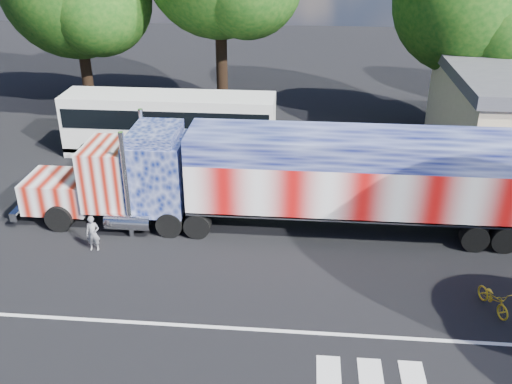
# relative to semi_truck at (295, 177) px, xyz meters

# --- Properties ---
(ground) EXTENTS (100.00, 100.00, 0.00)m
(ground) POSITION_rel_semi_truck_xyz_m (-1.52, -3.65, -2.33)
(ground) COLOR black
(lane_markings) EXTENTS (30.00, 2.67, 0.01)m
(lane_markings) POSITION_rel_semi_truck_xyz_m (0.19, -7.42, -2.33)
(lane_markings) COLOR silver
(lane_markings) RESTS_ON ground
(semi_truck) EXTENTS (21.28, 3.36, 4.54)m
(semi_truck) POSITION_rel_semi_truck_xyz_m (0.00, 0.00, 0.00)
(semi_truck) COLOR black
(semi_truck) RESTS_ON ground
(coach_bus) EXTENTS (11.25, 2.62, 3.27)m
(coach_bus) POSITION_rel_semi_truck_xyz_m (-6.90, 7.56, -0.64)
(coach_bus) COLOR white
(coach_bus) RESTS_ON ground
(woman) EXTENTS (0.57, 0.41, 1.46)m
(woman) POSITION_rel_semi_truck_xyz_m (-7.72, -2.46, -1.61)
(woman) COLOR slate
(woman) RESTS_ON ground
(bicycle) EXTENTS (1.07, 1.71, 0.85)m
(bicycle) POSITION_rel_semi_truck_xyz_m (6.78, -4.91, -1.91)
(bicycle) COLOR gold
(bicycle) RESTS_ON ground
(tree_ne_a) EXTENTS (8.48, 8.07, 11.60)m
(tree_ne_a) POSITION_rel_semi_truck_xyz_m (9.00, 12.43, 5.17)
(tree_ne_a) COLOR black
(tree_ne_a) RESTS_ON ground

